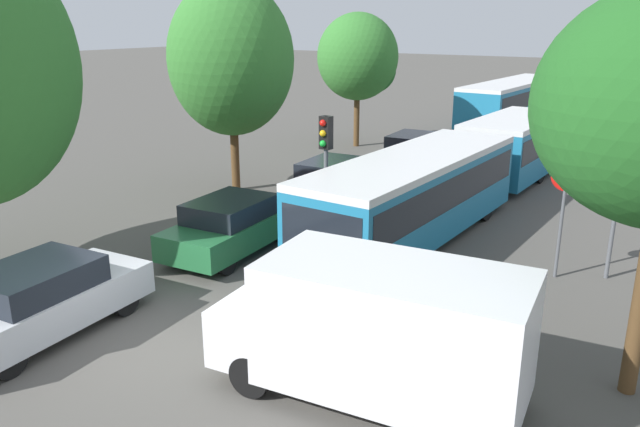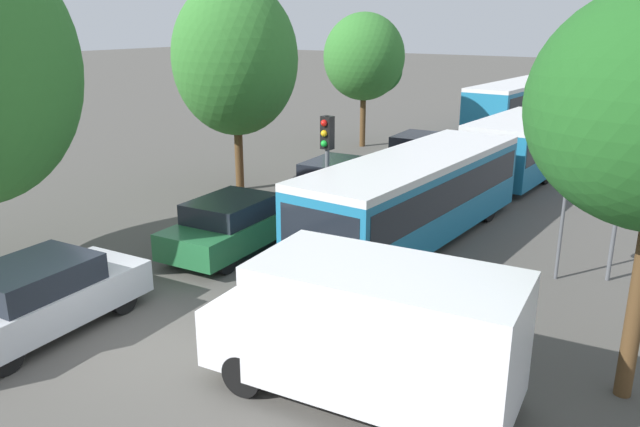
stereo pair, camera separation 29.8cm
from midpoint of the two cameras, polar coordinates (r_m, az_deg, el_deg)
The scene contains 13 objects.
ground_plane at distance 12.40m, azimuth -14.78°, elevation -11.65°, with size 200.00×200.00×0.00m, color #4F4C47.
articulated_bus at distance 20.30m, azimuth 13.65°, elevation 3.98°, with size 3.13×16.09×2.38m.
city_bus_rear at distance 38.97m, azimuth 18.17°, elevation 9.89°, with size 3.18×11.54×2.46m.
queued_car_silver at distance 13.29m, azimuth -23.71°, elevation -7.00°, with size 2.08×4.33×1.47m.
queued_car_green at distance 16.48m, azimuth -7.44°, elevation -1.01°, with size 2.07×4.32×1.46m.
queued_car_red at distance 20.74m, azimuth 1.90°, elevation 2.95°, with size 2.08×4.34×1.47m.
queued_car_graphite at distance 25.71m, azimuth 9.35°, elevation 5.56°, with size 2.10×4.37×1.48m.
white_van at distance 9.96m, azimuth 5.52°, elevation -10.54°, with size 5.16×2.41×2.31m.
traffic_light at distance 17.12m, azimuth 1.13°, elevation 5.91°, with size 0.34×0.37×3.40m.
no_entry_sign at distance 15.36m, azimuth 21.97°, elevation 0.90°, with size 0.70×0.08×2.82m.
direction_sign_post at distance 15.61m, azimuth 26.44°, elevation 3.22°, with size 0.21×1.40×3.60m.
tree_left_mid at distance 22.01m, azimuth -7.40°, elevation 13.52°, with size 4.29×4.29×7.22m.
tree_left_far at distance 30.06m, azimuth 4.56°, elevation 13.89°, with size 3.79×3.79×6.24m.
Camera 2 is at (8.47, -6.95, 5.88)m, focal length 35.00 mm.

